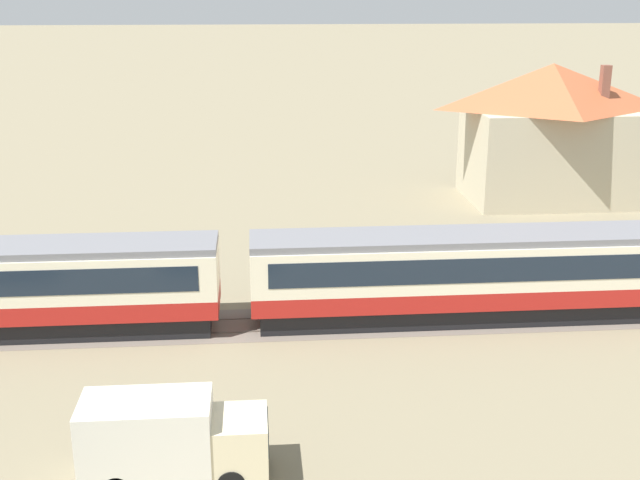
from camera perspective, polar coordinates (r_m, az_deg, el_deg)
The scene contains 4 objects.
passenger_train at distance 35.33m, azimuth 10.40°, elevation -2.24°, with size 96.62×3.03×3.91m.
railway_track at distance 36.06m, azimuth 9.92°, elevation -5.49°, with size 156.44×3.60×0.04m.
station_house_terracotta_roof at distance 56.46m, azimuth 15.93°, elevation 7.49°, with size 11.23×8.03×9.21m.
delivery_truck_cream at distance 24.50m, azimuth -10.67°, elevation -13.80°, with size 5.41×2.05×2.63m.
Camera 1 is at (-25.90, -32.80, 13.92)m, focal length 45.00 mm.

